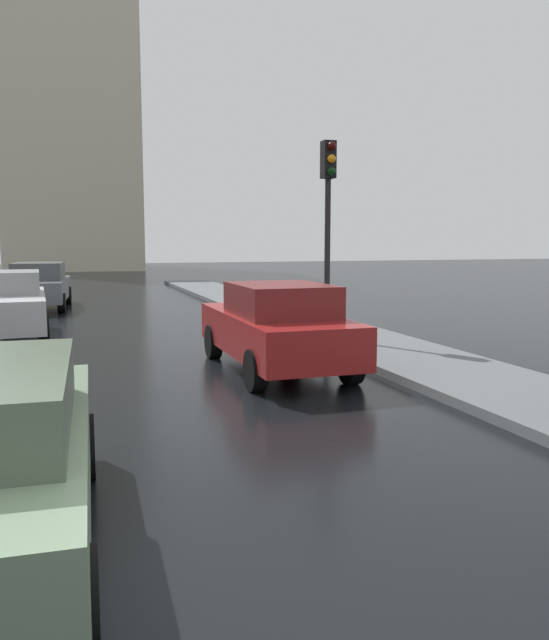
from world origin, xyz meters
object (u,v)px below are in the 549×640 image
car_white_behind_camera (6,305)px  traffic_light (328,202)px  car_red_mid_road (276,326)px  car_grey_near_kerb (39,285)px

car_white_behind_camera → traffic_light: bearing=153.5°
car_red_mid_road → traffic_light: traffic_light is taller
car_grey_near_kerb → car_red_mid_road: 12.49m
car_red_mid_road → car_grey_near_kerb: bearing=109.4°
car_white_behind_camera → car_red_mid_road: bearing=129.9°
car_grey_near_kerb → car_red_mid_road: bearing=113.4°
car_grey_near_kerb → traffic_light: (5.98, -9.59, 2.20)m
car_red_mid_road → traffic_light: 3.62m
car_red_mid_road → car_white_behind_camera: bearing=132.2°
car_grey_near_kerb → car_red_mid_road: same height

